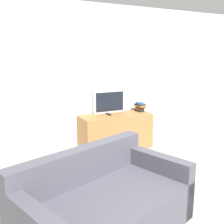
{
  "coord_description": "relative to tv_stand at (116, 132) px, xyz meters",
  "views": [
    {
      "loc": [
        -1.6,
        -1.41,
        1.68
      ],
      "look_at": [
        0.27,
        2.32,
        0.8
      ],
      "focal_mm": 42.0,
      "sensor_mm": 36.0,
      "label": 1
    }
  ],
  "objects": [
    {
      "name": "wall_back",
      "position": [
        -0.54,
        0.31,
        0.98
      ],
      "size": [
        9.0,
        0.06,
        2.6
      ],
      "color": "silver",
      "rests_on": "ground_plane"
    },
    {
      "name": "tv_stand",
      "position": [
        0.0,
        0.0,
        0.0
      ],
      "size": [
        1.31,
        0.52,
        0.65
      ],
      "color": "#9E6638",
      "rests_on": "ground_plane"
    },
    {
      "name": "television",
      "position": [
        -0.03,
        0.22,
        0.54
      ],
      "size": [
        0.64,
        0.09,
        0.43
      ],
      "color": "silver",
      "rests_on": "tv_stand"
    },
    {
      "name": "couch",
      "position": [
        -1.19,
        -2.07,
        -0.05
      ],
      "size": [
        1.86,
        1.4,
        0.78
      ],
      "rotation": [
        0.0,
        0.0,
        0.33
      ],
      "color": "#474751",
      "rests_on": "ground_plane"
    },
    {
      "name": "book_stack",
      "position": [
        0.56,
        0.06,
        0.41
      ],
      "size": [
        0.17,
        0.24,
        0.17
      ],
      "color": "black",
      "rests_on": "tv_stand"
    },
    {
      "name": "remote_on_stand",
      "position": [
        -0.13,
        0.05,
        0.34
      ],
      "size": [
        0.05,
        0.15,
        0.02
      ],
      "rotation": [
        0.0,
        0.0,
        0.07
      ],
      "color": "black",
      "rests_on": "tv_stand"
    }
  ]
}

